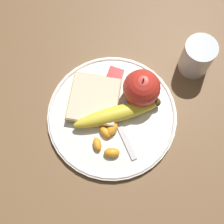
{
  "coord_description": "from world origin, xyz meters",
  "views": [
    {
      "loc": [
        -0.2,
        -0.07,
        0.65
      ],
      "look_at": [
        0.0,
        0.0,
        0.03
      ],
      "focal_mm": 50.0,
      "sensor_mm": 36.0,
      "label": 1
    }
  ],
  "objects": [
    {
      "name": "bread_slice",
      "position": [
        0.02,
        0.05,
        0.02
      ],
      "size": [
        0.13,
        0.12,
        0.02
      ],
      "color": "tan",
      "rests_on": "plate"
    },
    {
      "name": "orange_segment_4",
      "position": [
        -0.08,
        -0.03,
        0.02
      ],
      "size": [
        0.03,
        0.04,
        0.02
      ],
      "color": "orange",
      "rests_on": "plate"
    },
    {
      "name": "apple",
      "position": [
        0.06,
        -0.04,
        0.05
      ],
      "size": [
        0.08,
        0.08,
        0.09
      ],
      "color": "red",
      "rests_on": "plate"
    },
    {
      "name": "orange_segment_1",
      "position": [
        -0.07,
        0.01,
        0.02
      ],
      "size": [
        0.03,
        0.03,
        0.02
      ],
      "color": "orange",
      "rests_on": "plate"
    },
    {
      "name": "orange_segment_0",
      "position": [
        -0.02,
        0.01,
        0.02
      ],
      "size": [
        0.03,
        0.04,
        0.02
      ],
      "color": "orange",
      "rests_on": "plate"
    },
    {
      "name": "ground_plane",
      "position": [
        0.0,
        0.0,
        0.0
      ],
      "size": [
        3.0,
        3.0,
        0.0
      ],
      "primitive_type": "plane",
      "color": "brown"
    },
    {
      "name": "plate",
      "position": [
        0.0,
        0.0,
        0.01
      ],
      "size": [
        0.28,
        0.28,
        0.01
      ],
      "color": "silver",
      "rests_on": "ground_plane"
    },
    {
      "name": "banana",
      "position": [
        0.0,
        -0.01,
        0.03
      ],
      "size": [
        0.14,
        0.17,
        0.03
      ],
      "color": "yellow",
      "rests_on": "plate"
    },
    {
      "name": "fork",
      "position": [
        -0.0,
        -0.01,
        0.01
      ],
      "size": [
        0.14,
        0.13,
        0.0
      ],
      "rotation": [
        0.0,
        0.0,
        13.31
      ],
      "color": "silver",
      "rests_on": "plate"
    },
    {
      "name": "orange_segment_2",
      "position": [
        -0.04,
        -0.0,
        0.02
      ],
      "size": [
        0.03,
        0.03,
        0.02
      ],
      "color": "orange",
      "rests_on": "plate"
    },
    {
      "name": "juice_glass",
      "position": [
        0.18,
        -0.13,
        0.04
      ],
      "size": [
        0.07,
        0.07,
        0.09
      ],
      "color": "silver",
      "rests_on": "ground_plane"
    },
    {
      "name": "orange_segment_3",
      "position": [
        -0.03,
        -0.01,
        0.02
      ],
      "size": [
        0.04,
        0.03,
        0.02
      ],
      "color": "orange",
      "rests_on": "plate"
    },
    {
      "name": "jam_packet",
      "position": [
        0.08,
        0.02,
        0.02
      ],
      "size": [
        0.04,
        0.03,
        0.02
      ],
      "color": "silver",
      "rests_on": "plate"
    }
  ]
}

